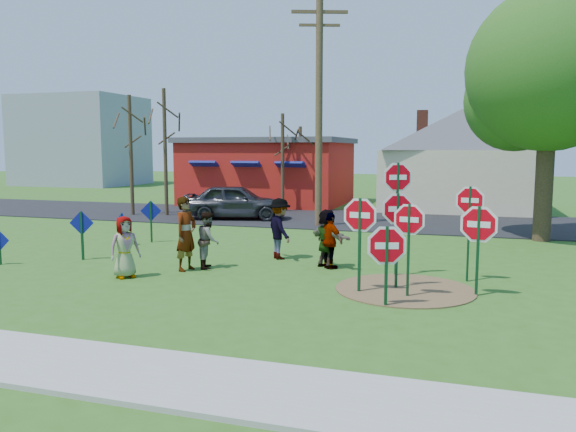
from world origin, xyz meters
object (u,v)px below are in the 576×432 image
stop_sign_a (360,224)px  person_a (125,247)px  person_b (186,234)px  utility_pole (319,108)px  suv (236,201)px  stop_sign_b (397,189)px  leafy_tree (554,78)px  stop_sign_c (409,229)px  stop_sign_d (470,209)px

stop_sign_a → person_a: size_ratio=1.46×
person_b → utility_pole: size_ratio=0.21×
stop_sign_a → suv: bearing=129.5°
stop_sign_a → stop_sign_b: 2.12m
suv → leafy_tree: 13.96m
stop_sign_c → person_b: 6.05m
person_a → suv: size_ratio=0.33×
stop_sign_c → person_a: stop_sign_c is taller
person_b → suv: 11.00m
stop_sign_d → person_b: bearing=-166.9°
stop_sign_a → stop_sign_b: bearing=77.9°
stop_sign_d → utility_pole: 10.90m
stop_sign_a → stop_sign_b: (0.60, 1.93, 0.65)m
person_a → person_b: person_b is taller
stop_sign_c → stop_sign_d: bearing=64.1°
stop_sign_b → leafy_tree: bearing=35.0°
suv → utility_pole: utility_pole is taller
person_b → stop_sign_c: bearing=-87.3°
stop_sign_b → utility_pole: bearing=93.1°
person_a → leafy_tree: 15.28m
person_b → utility_pole: utility_pole is taller
stop_sign_a → suv: (-7.84, 11.51, -0.74)m
person_a → utility_pole: bearing=24.0°
stop_sign_b → utility_pole: (-4.22, 8.48, 2.72)m
stop_sign_a → stop_sign_b: size_ratio=0.75×
stop_sign_d → leafy_tree: size_ratio=0.28×
stop_sign_d → person_a: bearing=-159.5°
stop_sign_c → suv: 14.66m
stop_sign_a → stop_sign_b: stop_sign_b is taller
stop_sign_d → person_a: (-8.28, -2.18, -1.01)m
stop_sign_c → stop_sign_d: stop_sign_d is taller
person_a → suv: bearing=45.4°
stop_sign_a → leafy_tree: (5.04, 9.14, 4.10)m
stop_sign_d → stop_sign_c: bearing=-117.0°
stop_sign_b → person_a: bearing=175.7°
stop_sign_a → utility_pole: bearing=114.4°
stop_sign_a → stop_sign_d: 3.01m
leafy_tree → stop_sign_b: bearing=-121.6°
stop_sign_c → person_b: bearing=177.1°
stop_sign_d → leafy_tree: (2.68, 7.28, 3.88)m
stop_sign_b → stop_sign_d: bearing=-25.8°
stop_sign_c → leafy_tree: 10.87m
person_a → stop_sign_b: bearing=-34.8°
person_a → suv: (-1.92, 11.83, 0.06)m
suv → stop_sign_d: bearing=-146.4°
stop_sign_a → stop_sign_c: 1.10m
stop_sign_b → person_b: 5.68m
person_a → utility_pole: (2.30, 10.74, 4.16)m
stop_sign_a → person_a: (-5.92, -0.32, -0.79)m
stop_sign_b → suv: stop_sign_b is taller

